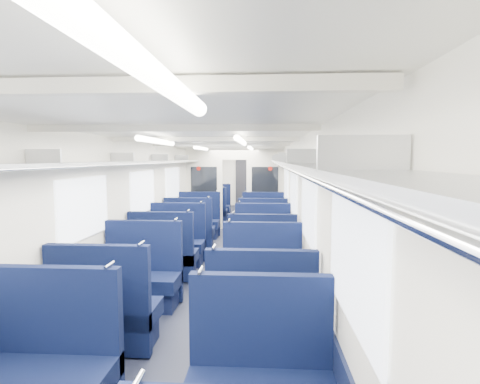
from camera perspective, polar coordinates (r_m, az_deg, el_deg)
floor at (r=7.78m, az=-2.82°, el=-10.12°), size 2.80×18.00×0.01m
ceiling at (r=7.52m, az=-2.90°, el=7.45°), size 2.80×18.00×0.01m
wall_left at (r=7.84m, az=-13.08°, el=-1.38°), size 0.02×18.00×2.35m
dado_left at (r=7.97m, az=-12.85°, el=-7.28°), size 0.03×17.90×0.70m
wall_right at (r=7.53m, az=7.79°, el=-1.55°), size 0.02×18.00×2.35m
dado_right at (r=7.67m, az=7.61°, el=-7.69°), size 0.03×17.90×0.70m
wall_far at (r=16.51m, az=0.67°, el=2.05°), size 2.80×0.02×2.35m
luggage_rack_left at (r=7.74m, az=-11.87°, el=4.49°), size 0.36×17.40×0.18m
luggage_rack_right at (r=7.47m, az=6.43°, el=4.55°), size 0.36×17.40×0.18m
windows at (r=7.08m, az=-3.28°, el=0.06°), size 2.78×15.60×0.75m
ceiling_fittings at (r=7.26m, az=-3.13°, el=7.05°), size 2.70×16.06×0.11m
end_door at (r=16.46m, az=0.66°, el=1.43°), size 0.75×0.06×2.00m
bulkhead at (r=10.93m, az=-0.84°, el=0.83°), size 2.80×0.10×2.35m
seat_6 at (r=3.61m, az=-26.86°, el=-22.92°), size 1.08×0.60×1.20m
seat_8 at (r=4.48m, az=-19.57°, el=-17.03°), size 1.08×0.60×1.20m
seat_9 at (r=4.06m, az=3.20°, el=-19.15°), size 1.08×0.60×1.20m
seat_10 at (r=5.55m, az=-14.55°, el=-12.58°), size 1.08×0.60×1.20m
seat_11 at (r=5.25m, az=3.31°, el=-13.43°), size 1.08×0.60×1.20m
seat_12 at (r=6.62m, az=-11.36°, el=-9.62°), size 1.08×0.60×1.20m
seat_13 at (r=6.26m, az=3.37°, el=-10.39°), size 1.08×0.60×1.20m
seat_14 at (r=7.53m, az=-9.44°, el=-7.79°), size 1.08×0.60×1.20m
seat_15 at (r=7.37m, az=3.41°, el=-8.01°), size 1.08×0.60×1.20m
seat_16 at (r=8.74m, az=-7.57°, el=-5.98°), size 1.08×0.60×1.20m
seat_17 at (r=8.58m, az=3.44°, el=-6.16°), size 1.08×0.60×1.20m
seat_18 at (r=9.92m, az=-6.19°, el=-4.64°), size 1.08×0.60×1.20m
seat_19 at (r=9.80m, az=3.47°, el=-4.75°), size 1.08×0.60×1.20m
seat_20 at (r=11.73m, az=-4.66°, el=-3.14°), size 1.08×0.60×1.20m
seat_21 at (r=11.76m, az=3.50°, el=-3.11°), size 1.08×0.60×1.20m
seat_22 at (r=12.96m, az=-3.86°, el=-2.35°), size 1.08×0.60×1.20m
seat_23 at (r=12.87m, az=3.51°, el=-2.40°), size 1.08×0.60×1.20m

